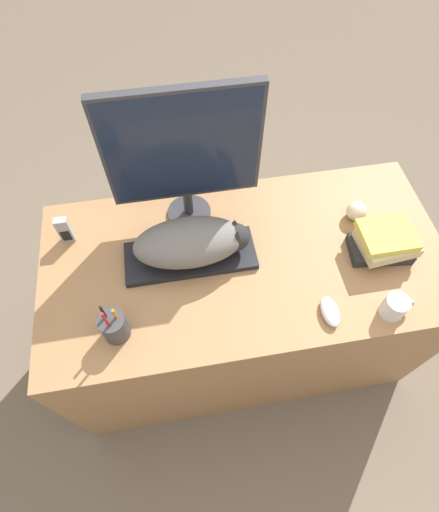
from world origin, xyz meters
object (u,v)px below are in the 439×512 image
Objects in this scene: pen_cup at (114,326)px; cat at (193,242)px; computer_mouse at (330,312)px; baseball at (356,211)px; phone at (65,230)px; coffee_mug at (395,307)px; monitor at (183,152)px; keyboard at (190,256)px; book_stack at (384,243)px.

cat is at bearing 41.06° from pen_cup.
baseball is at bearing 59.46° from computer_mouse.
phone is at bearing 112.28° from pen_cup.
coffee_mug is at bearing -92.28° from baseball.
computer_mouse is 0.43m from baseball.
keyboard is at bearing -96.11° from monitor.
keyboard is at bearing -173.06° from baseball.
book_stack is (0.95, 0.16, 0.00)m from pen_cup.
pen_cup is (-0.28, -0.25, -0.04)m from cat.
book_stack is at bearing 77.13° from coffee_mug.
keyboard is 4.24× the size of computer_mouse.
cat is 0.69m from coffee_mug.
computer_mouse is 0.21m from coffee_mug.
coffee_mug is (0.60, -0.52, -0.27)m from monitor.
baseball is at bearing 7.10° from cat.
coffee_mug is 0.24m from book_stack.
coffee_mug reaches higher than baseball.
coffee_mug is 1.16m from phone.
baseball is (0.62, -0.12, -0.28)m from monitor.
keyboard is 0.65m from baseball.
book_stack is (0.05, 0.23, 0.01)m from coffee_mug.
phone is (-0.85, 0.45, 0.04)m from computer_mouse.
coffee_mug is at bearing -27.19° from keyboard.
phone is (-0.16, 0.40, 0.00)m from pen_cup.
pen_cup reaches higher than computer_mouse.
phone is (-1.06, 0.48, 0.02)m from coffee_mug.
cat is at bearing 152.27° from coffee_mug.
pen_cup is 0.86× the size of book_stack.
computer_mouse is 1.47× the size of baseball.
pen_cup is 0.96m from baseball.
pen_cup is 2.61× the size of baseball.
monitor is 0.84m from coffee_mug.
coffee_mug is 0.40m from baseball.
baseball is (0.22, 0.37, 0.02)m from computer_mouse.
coffee_mug is 0.90m from pen_cup.
cat is (0.01, 0.00, 0.09)m from keyboard.
book_stack reaches higher than coffee_mug.
pen_cup is at bearing 175.11° from coffee_mug.
keyboard is at bearing -19.89° from phone.
book_stack reaches higher than keyboard.
cat is 0.47m from phone.
keyboard is 0.51m from computer_mouse.
keyboard is 2.04× the size of book_stack.
monitor is at bearing 5.23° from phone.
monitor is 7.34× the size of baseball.
pen_cup is at bearing 175.99° from computer_mouse.
pen_cup is at bearing -160.42° from baseball.
monitor is 5.01× the size of computer_mouse.
cat is at bearing -172.90° from baseball.
computer_mouse is at bearing -35.71° from cat.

